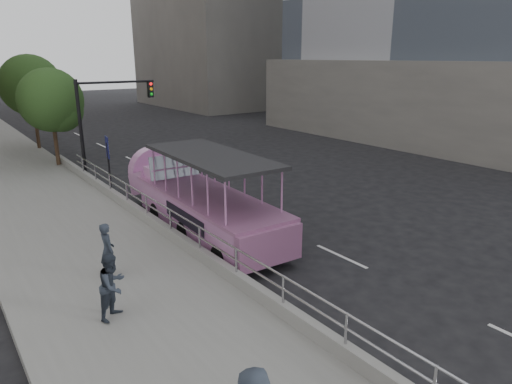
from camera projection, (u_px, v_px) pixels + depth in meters
The scene contains 13 objects.
ground at pixel (279, 244), 15.90m from camera, with size 160.00×160.00×0.00m, color black.
sidewalk at pixel (38, 200), 20.34m from camera, with size 5.50×80.00×0.30m, color gray.
kerb_wall at pixel (171, 234), 15.55m from camera, with size 0.24×30.00×0.36m, color gray.
guardrail at pixel (170, 215), 15.36m from camera, with size 0.07×22.00×0.71m.
duck_boat at pixel (196, 200), 17.02m from camera, with size 2.64×9.41×3.10m.
car at pixel (204, 153), 27.42m from camera, with size 1.59×3.95×1.35m, color white.
pedestrian_near at pixel (107, 250), 12.70m from camera, with size 0.58×0.38×1.60m, color #2B3440.
pedestrian_mid at pixel (113, 286), 10.71m from camera, with size 0.79×0.62×1.63m, color #2B3440.
parking_sign at pixel (108, 161), 20.11m from camera, with size 0.13×0.66×2.95m.
traffic_signal at pixel (103, 112), 23.61m from camera, with size 4.20×0.32×5.20m.
street_tree_near at pixel (53, 103), 25.26m from camera, with size 3.52×3.52×5.72m.
street_tree_far at pixel (33, 88), 29.88m from camera, with size 3.97×3.97×6.45m.
tower_podium at pixel (475, 95), 39.75m from camera, with size 26.00×26.00×6.00m, color gray.
Camera 1 is at (-9.34, -11.41, 6.29)m, focal length 32.00 mm.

